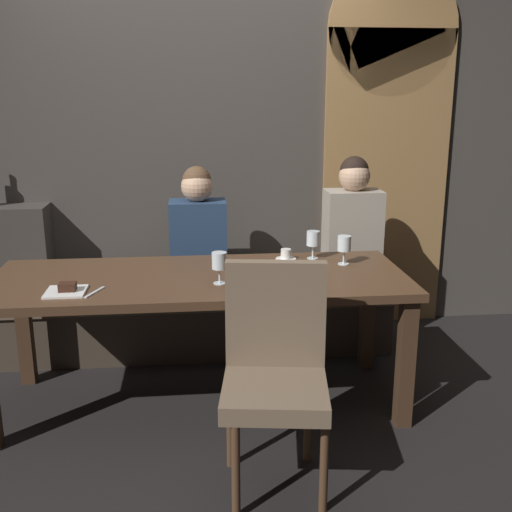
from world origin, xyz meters
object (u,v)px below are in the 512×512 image
Objects in this scene: wine_glass_far_left at (344,244)px; chair_near_side at (275,362)px; diner_redhead at (198,231)px; wine_glass_center_front at (219,262)px; diner_bearded at (352,224)px; espresso_cup at (286,255)px; dessert_plate at (66,290)px; banquette_bench at (200,319)px; fork_on_table at (95,292)px; dining_table at (200,291)px; wine_glass_near_right at (313,240)px.

chair_near_side is at bearing -120.29° from wine_glass_far_left.
diner_redhead is 0.88m from wine_glass_center_front.
diner_bearded reaches higher than espresso_cup.
diner_bearded is 1.90m from dessert_plate.
diner_bearded is at bearing 40.98° from espresso_cup.
diner_redhead is 4.13× the size of dessert_plate.
diner_bearded is at bearing 43.25° from wine_glass_center_front.
wine_glass_center_front is at bearing -83.39° from banquette_bench.
diner_bearded is 4.93× the size of fork_on_table.
banquette_bench is at bearing 96.61° from wine_glass_center_front.
fork_on_table reaches higher than dining_table.
dining_table is 13.41× the size of wine_glass_near_right.
diner_redhead is at bearing 96.50° from wine_glass_center_front.
banquette_bench is at bearing -87.10° from diner_redhead.
dining_table is at bearing -89.89° from diner_redhead.
diner_bearded is (1.01, 0.71, 0.19)m from dining_table.
dining_table is 2.24× the size of chair_near_side.
chair_near_side reaches higher than fork_on_table.
diner_bearded is 0.55m from wine_glass_near_right.
wine_glass_center_front is 0.63m from fork_on_table.
wine_glass_far_left is 1.51m from dessert_plate.
dining_table is at bearing 123.77° from wine_glass_center_front.
diner_bearded reaches higher than dessert_plate.
diner_bearded is 0.67m from espresso_cup.
wine_glass_center_front is 0.59m from espresso_cup.
wine_glass_far_left is 0.77m from wine_glass_center_front.
wine_glass_center_front is (-0.71, -0.29, -0.00)m from wine_glass_far_left.
dessert_plate is at bearing -150.83° from diner_bearded.
espresso_cup is at bearing 78.93° from chair_near_side.
dessert_plate is (-1.31, -0.50, -0.10)m from wine_glass_near_right.
espresso_cup is 0.71× the size of fork_on_table.
dining_table is at bearing 18.42° from dessert_plate.
diner_bearded reaches higher than dining_table.
espresso_cup reaches higher than dessert_plate.
diner_redhead reaches higher than wine_glass_center_front.
fork_on_table is at bearing -164.21° from wine_glass_far_left.
wine_glass_far_left and wine_glass_center_front have the same top height.
wine_glass_far_left is at bearing -22.25° from espresso_cup.
wine_glass_near_right and wine_glass_far_left have the same top height.
chair_near_side is at bearing -116.06° from diner_bearded.
banquette_bench is 1.18m from fork_on_table.
wine_glass_far_left is at bearing 13.78° from dessert_plate.
banquette_bench is at bearing 139.36° from espresso_cup.
fork_on_table is at bearing -155.61° from dining_table.
wine_glass_center_front is (0.10, -0.87, 0.03)m from diner_redhead.
chair_near_side is 0.97m from fork_on_table.
wine_glass_near_right is 1.00× the size of wine_glass_far_left.
wine_glass_near_right is at bearing -32.43° from banquette_bench.
dining_table is at bearing 113.12° from chair_near_side.
diner_redhead reaches higher than wine_glass_near_right.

